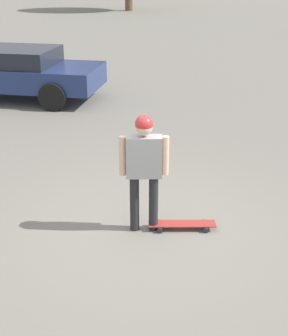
{
  "coord_description": "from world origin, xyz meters",
  "views": [
    {
      "loc": [
        -4.83,
        -2.84,
        3.39
      ],
      "look_at": [
        0.0,
        0.0,
        0.93
      ],
      "focal_mm": 50.0,
      "sensor_mm": 36.0,
      "label": 1
    }
  ],
  "objects": [
    {
      "name": "skateboard",
      "position": [
        0.27,
        -0.45,
        0.07
      ],
      "size": [
        0.64,
        0.89,
        0.09
      ],
      "rotation": [
        0.0,
        0.0,
        2.11
      ],
      "color": "#A5332D",
      "rests_on": "ground_plane"
    },
    {
      "name": "ground_plane",
      "position": [
        0.0,
        0.0,
        0.0
      ],
      "size": [
        220.0,
        220.0,
        0.0
      ],
      "primitive_type": "plane",
      "color": "gray"
    },
    {
      "name": "car_parked_near",
      "position": [
        4.16,
        6.52,
        0.73
      ],
      "size": [
        3.36,
        5.1,
        1.35
      ],
      "rotation": [
        0.0,
        0.0,
        1.92
      ],
      "color": "navy",
      "rests_on": "ground_plane"
    },
    {
      "name": "person",
      "position": [
        0.0,
        0.0,
        1.02
      ],
      "size": [
        0.41,
        0.57,
        1.65
      ],
      "rotation": [
        0.0,
        0.0,
        -1.02
      ],
      "color": "#262628",
      "rests_on": "ground_plane"
    }
  ]
}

